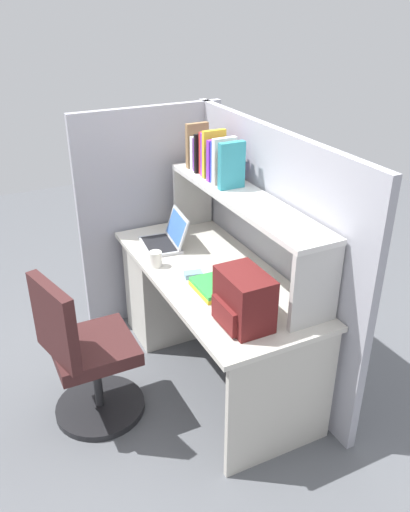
{
  "coord_description": "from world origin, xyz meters",
  "views": [
    {
      "loc": [
        2.42,
        -1.24,
        2.24
      ],
      "look_at": [
        0.0,
        -0.05,
        0.85
      ],
      "focal_mm": 36.85,
      "sensor_mm": 36.0,
      "label": 1
    }
  ],
  "objects_px": {
    "computer_mouse": "(193,274)",
    "paper_cup": "(156,259)",
    "backpack": "(243,300)",
    "office_chair": "(86,360)",
    "laptop": "(166,239)"
  },
  "relations": [
    {
      "from": "paper_cup",
      "to": "office_chair",
      "type": "bearing_deg",
      "value": -63.59
    },
    {
      "from": "laptop",
      "to": "computer_mouse",
      "type": "xyz_separation_m",
      "value": [
        0.45,
        -0.02,
        -0.03
      ]
    },
    {
      "from": "computer_mouse",
      "to": "laptop",
      "type": "bearing_deg",
      "value": -170.51
    },
    {
      "from": "paper_cup",
      "to": "office_chair",
      "type": "height_order",
      "value": "office_chair"
    },
    {
      "from": "backpack",
      "to": "laptop",
      "type": "bearing_deg",
      "value": -179.92
    },
    {
      "from": "laptop",
      "to": "paper_cup",
      "type": "xyz_separation_m",
      "value": [
        0.23,
        -0.17,
        -0.0
      ]
    },
    {
      "from": "backpack",
      "to": "office_chair",
      "type": "bearing_deg",
      "value": -124.79
    },
    {
      "from": "laptop",
      "to": "office_chair",
      "type": "height_order",
      "value": "laptop"
    },
    {
      "from": "laptop",
      "to": "backpack",
      "type": "height_order",
      "value": "backpack"
    },
    {
      "from": "computer_mouse",
      "to": "paper_cup",
      "type": "relative_size",
      "value": 1.09
    },
    {
      "from": "backpack",
      "to": "office_chair",
      "type": "distance_m",
      "value": 0.98
    },
    {
      "from": "backpack",
      "to": "paper_cup",
      "type": "xyz_separation_m",
      "value": [
        -0.76,
        -0.17,
        -0.09
      ]
    },
    {
      "from": "office_chair",
      "to": "paper_cup",
      "type": "bearing_deg",
      "value": -78.45
    },
    {
      "from": "laptop",
      "to": "office_chair",
      "type": "bearing_deg",
      "value": -54.57
    },
    {
      "from": "laptop",
      "to": "backpack",
      "type": "relative_size",
      "value": 1.12
    }
  ]
}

